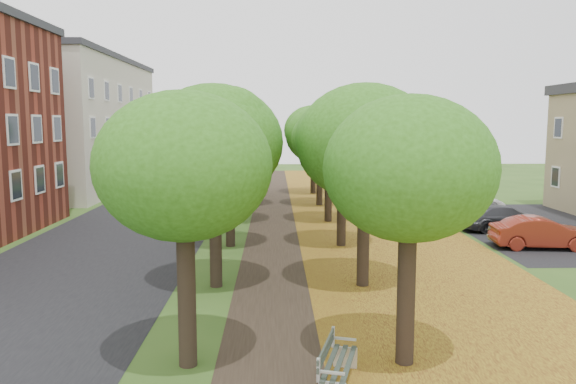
{
  "coord_description": "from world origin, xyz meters",
  "views": [
    {
      "loc": [
        -0.27,
        -11.87,
        5.33
      ],
      "look_at": [
        0.26,
        10.84,
        2.5
      ],
      "focal_mm": 35.0,
      "sensor_mm": 36.0,
      "label": 1
    }
  ],
  "objects": [
    {
      "name": "tree_row_west",
      "position": [
        -2.2,
        15.0,
        4.46
      ],
      "size": [
        4.11,
        34.11,
        6.23
      ],
      "color": "black",
      "rests_on": "ground"
    },
    {
      "name": "parking_lot",
      "position": [
        13.5,
        16.0,
        0.0
      ],
      "size": [
        9.0,
        16.0,
        0.01
      ],
      "primitive_type": "cube",
      "color": "black",
      "rests_on": "ground"
    },
    {
      "name": "footpath",
      "position": [
        0.0,
        15.0,
        0.0
      ],
      "size": [
        3.2,
        70.0,
        0.01
      ],
      "primitive_type": "cube",
      "color": "black",
      "rests_on": "ground"
    },
    {
      "name": "street_asphalt",
      "position": [
        -7.5,
        15.0,
        0.0
      ],
      "size": [
        8.0,
        70.0,
        0.01
      ],
      "primitive_type": "cube",
      "color": "black",
      "rests_on": "ground"
    },
    {
      "name": "car_grey",
      "position": [
        11.0,
        15.18,
        0.63
      ],
      "size": [
        4.52,
        2.21,
        1.27
      ],
      "primitive_type": "imported",
      "rotation": [
        0.0,
        0.0,
        1.67
      ],
      "color": "#303135",
      "rests_on": "ground"
    },
    {
      "name": "building_cream",
      "position": [
        -17.0,
        33.0,
        5.21
      ],
      "size": [
        10.3,
        20.3,
        10.4
      ],
      "color": "beige",
      "rests_on": "ground"
    },
    {
      "name": "leaf_verge",
      "position": [
        5.0,
        15.0,
        0.01
      ],
      "size": [
        7.5,
        70.0,
        0.01
      ],
      "primitive_type": "cube",
      "color": "#A88B1F",
      "rests_on": "ground"
    },
    {
      "name": "tree_row_east",
      "position": [
        2.6,
        15.0,
        4.46
      ],
      "size": [
        4.11,
        34.11,
        6.23
      ],
      "color": "black",
      "rests_on": "ground"
    },
    {
      "name": "car_silver",
      "position": [
        11.0,
        12.36,
        0.65
      ],
      "size": [
        4.13,
        3.02,
        1.31
      ],
      "primitive_type": "imported",
      "rotation": [
        0.0,
        0.0,
        2.01
      ],
      "color": "#BBBCC1",
      "rests_on": "ground"
    },
    {
      "name": "car_white",
      "position": [
        11.0,
        21.11,
        0.67
      ],
      "size": [
        5.0,
        2.68,
        1.33
      ],
      "primitive_type": "imported",
      "rotation": [
        0.0,
        0.0,
        1.47
      ],
      "color": "white",
      "rests_on": "ground"
    },
    {
      "name": "ground",
      "position": [
        0.0,
        0.0,
        0.0
      ],
      "size": [
        120.0,
        120.0,
        0.0
      ],
      "primitive_type": "plane",
      "color": "#2D4C19",
      "rests_on": "ground"
    },
    {
      "name": "bench",
      "position": [
        0.96,
        -1.02,
        0.46
      ],
      "size": [
        1.01,
        1.95,
        0.88
      ],
      "rotation": [
        0.0,
        0.0,
        1.3
      ],
      "color": "#2A342C",
      "rests_on": "ground"
    },
    {
      "name": "car_red",
      "position": [
        11.03,
        11.24,
        0.67
      ],
      "size": [
        4.19,
        1.77,
        1.35
      ],
      "primitive_type": "imported",
      "rotation": [
        0.0,
        0.0,
        1.49
      ],
      "color": "maroon",
      "rests_on": "ground"
    }
  ]
}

